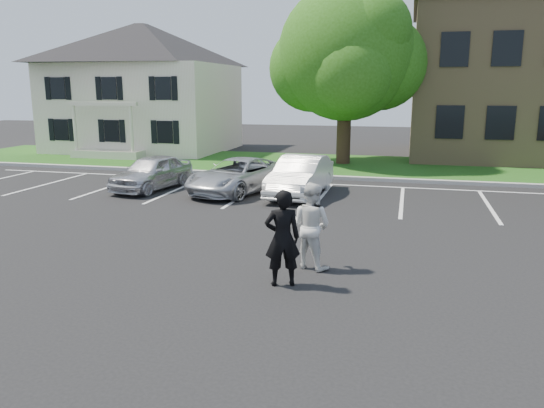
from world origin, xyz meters
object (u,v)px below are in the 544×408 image
(man_black_suit, at_px, (282,238))
(car_white_sedan, at_px, (300,176))
(house, at_px, (144,88))
(car_silver_west, at_px, (152,172))
(man_white_shirt, at_px, (311,226))
(tree, at_px, (348,56))
(car_silver_minivan, at_px, (238,176))

(man_black_suit, height_order, car_white_sedan, man_black_suit)
(house, height_order, car_silver_west, house)
(man_black_suit, distance_m, man_white_shirt, 1.24)
(house, bearing_deg, tree, -14.58)
(car_silver_minivan, relative_size, car_white_sedan, 1.06)
(car_white_sedan, bearing_deg, car_silver_west, -173.59)
(car_silver_west, relative_size, car_white_sedan, 0.90)
(house, relative_size, man_black_suit, 5.36)
(man_black_suit, distance_m, car_silver_minivan, 9.62)
(tree, xyz_separation_m, man_black_suit, (0.82, -17.31, -4.39))
(man_white_shirt, relative_size, car_silver_minivan, 0.41)
(man_white_shirt, distance_m, car_silver_west, 10.58)
(house, bearing_deg, man_black_suit, -56.55)
(man_black_suit, distance_m, car_silver_west, 11.22)
(man_white_shirt, relative_size, car_white_sedan, 0.43)
(car_silver_west, height_order, car_white_sedan, car_white_sedan)
(man_black_suit, bearing_deg, man_white_shirt, -128.16)
(man_white_shirt, xyz_separation_m, car_silver_west, (-7.52, 7.44, -0.27))
(car_silver_west, bearing_deg, tree, 63.48)
(tree, height_order, car_silver_minivan, tree)
(man_black_suit, relative_size, car_white_sedan, 0.44)
(tree, distance_m, car_silver_minivan, 10.14)
(man_black_suit, xyz_separation_m, car_white_sedan, (-1.43, 8.86, -0.25))
(tree, distance_m, man_black_suit, 17.88)
(man_white_shirt, xyz_separation_m, car_silver_minivan, (-4.14, 7.64, -0.30))
(car_silver_minivan, bearing_deg, car_white_sedan, 18.09)
(house, bearing_deg, car_silver_west, -61.71)
(car_silver_west, xyz_separation_m, car_silver_minivan, (3.38, 0.21, -0.03))
(man_black_suit, xyz_separation_m, car_silver_west, (-7.17, 8.63, -0.30))
(car_white_sedan, bearing_deg, man_white_shirt, -72.89)
(house, bearing_deg, car_silver_minivan, -50.18)
(man_black_suit, relative_size, man_white_shirt, 1.03)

